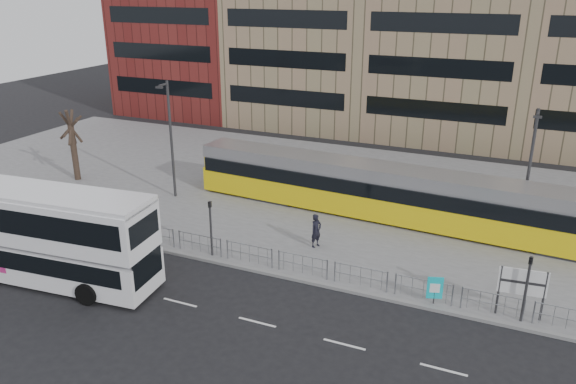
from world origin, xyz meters
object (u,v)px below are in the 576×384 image
at_px(double_decker_bus, 39,232).
at_px(station_sign, 522,284).
at_px(tram, 407,196).
at_px(bare_tree, 68,107).
at_px(lamp_post_west, 170,135).
at_px(traffic_light_west, 211,221).
at_px(ad_panel, 435,288).
at_px(traffic_light_east, 527,281).
at_px(pedestrian, 316,231).
at_px(lamp_post_east, 530,165).

xyz_separation_m(double_decker_bus, station_sign, (21.78, 5.57, -0.81)).
bearing_deg(tram, bare_tree, -171.64).
relative_size(double_decker_bus, lamp_post_west, 1.53).
xyz_separation_m(station_sign, traffic_light_west, (-15.37, -0.27, 0.36)).
bearing_deg(ad_panel, double_decker_bus, 177.68).
relative_size(double_decker_bus, traffic_light_east, 3.90).
height_order(traffic_light_west, lamp_post_west, lamp_post_west).
distance_m(double_decker_bus, pedestrian, 14.12).
bearing_deg(station_sign, traffic_light_west, 175.24).
relative_size(lamp_post_west, lamp_post_east, 1.09).
height_order(station_sign, pedestrian, station_sign).
height_order(tram, bare_tree, bare_tree).
xyz_separation_m(traffic_light_west, bare_tree, (-15.59, 6.69, 3.48)).
bearing_deg(lamp_post_west, tram, 7.84).
xyz_separation_m(tram, pedestrian, (-3.79, -5.50, -0.71)).
height_order(double_decker_bus, lamp_post_east, lamp_post_east).
distance_m(station_sign, traffic_light_west, 15.37).
bearing_deg(double_decker_bus, station_sign, 9.14).
xyz_separation_m(double_decker_bus, lamp_post_east, (21.44, 15.54, 1.58)).
bearing_deg(ad_panel, lamp_post_west, 142.00).
height_order(pedestrian, traffic_light_east, traffic_light_east).
height_order(pedestrian, traffic_light_west, traffic_light_west).
relative_size(double_decker_bus, lamp_post_east, 1.66).
xyz_separation_m(ad_panel, traffic_light_east, (3.73, 0.10, 1.19)).
distance_m(double_decker_bus, lamp_post_east, 26.52).
bearing_deg(lamp_post_west, bare_tree, 179.50).
relative_size(double_decker_bus, ad_panel, 8.92).
height_order(tram, traffic_light_west, tram).
distance_m(traffic_light_east, lamp_post_east, 10.47).
relative_size(traffic_light_east, lamp_post_west, 0.39).
bearing_deg(station_sign, pedestrian, 158.65).
bearing_deg(double_decker_bus, lamp_post_east, 30.72).
bearing_deg(pedestrian, lamp_post_west, 97.43).
bearing_deg(lamp_post_east, traffic_light_west, -145.75).
xyz_separation_m(traffic_light_east, bare_tree, (-31.12, 6.72, 3.48)).
bearing_deg(traffic_light_west, tram, 40.81).
xyz_separation_m(double_decker_bus, ad_panel, (18.21, 5.17, -1.63)).
relative_size(double_decker_bus, station_sign, 5.20).
distance_m(tram, bare_tree, 24.50).
relative_size(pedestrian, lamp_post_west, 0.24).
distance_m(double_decker_bus, traffic_light_west, 8.34).
bearing_deg(traffic_light_west, bare_tree, 151.88).
relative_size(ad_panel, bare_tree, 0.18).
height_order(double_decker_bus, traffic_light_west, double_decker_bus).
bearing_deg(traffic_light_west, lamp_post_east, 29.35).
height_order(double_decker_bus, ad_panel, double_decker_bus).
bearing_deg(lamp_post_east, double_decker_bus, -144.07).
height_order(tram, lamp_post_west, lamp_post_west).
xyz_separation_m(ad_panel, bare_tree, (-27.39, 6.82, 4.67)).
bearing_deg(pedestrian, lamp_post_east, -32.18).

